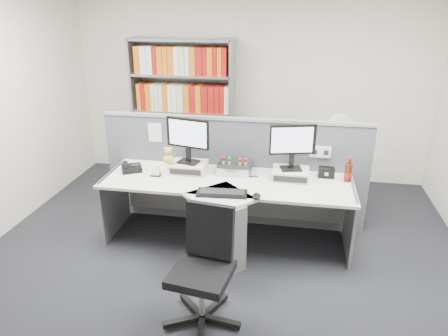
% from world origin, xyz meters
% --- Properties ---
extents(ground, '(5.50, 5.50, 0.00)m').
position_xyz_m(ground, '(0.00, 0.00, 0.00)').
color(ground, '#26272D').
rests_on(ground, ground).
extents(room_shell, '(5.04, 5.54, 2.72)m').
position_xyz_m(room_shell, '(0.00, 0.00, 1.79)').
color(room_shell, silver).
rests_on(room_shell, ground).
extents(partition, '(3.00, 0.08, 1.27)m').
position_xyz_m(partition, '(0.00, 1.25, 0.65)').
color(partition, '#585A63').
rests_on(partition, ground).
extents(desk, '(2.60, 1.20, 0.72)m').
position_xyz_m(desk, '(0.00, 0.60, 0.46)').
color(desk, silver).
rests_on(desk, ground).
extents(monitor_riser_left, '(0.38, 0.31, 0.10)m').
position_xyz_m(monitor_riser_left, '(-0.45, 0.98, 0.77)').
color(monitor_riser_left, beige).
rests_on(monitor_riser_left, desk).
extents(monitor_riser_right, '(0.38, 0.31, 0.10)m').
position_xyz_m(monitor_riser_right, '(0.65, 0.98, 0.77)').
color(monitor_riser_right, beige).
rests_on(monitor_riser_right, desk).
extents(monitor_left, '(0.48, 0.20, 0.50)m').
position_xyz_m(monitor_left, '(-0.45, 0.98, 1.12)').
color(monitor_left, black).
rests_on(monitor_left, monitor_riser_left).
extents(monitor_right, '(0.47, 0.20, 0.48)m').
position_xyz_m(monitor_right, '(0.65, 0.98, 1.11)').
color(monitor_right, black).
rests_on(monitor_right, monitor_riser_right).
extents(desktop_pc, '(0.35, 0.32, 0.09)m').
position_xyz_m(desktop_pc, '(0.05, 1.05, 0.77)').
color(desktop_pc, black).
rests_on(desktop_pc, desk).
extents(figurines, '(0.29, 0.05, 0.09)m').
position_xyz_m(figurines, '(0.05, 1.04, 0.86)').
color(figurines, beige).
rests_on(figurines, desktop_pc).
extents(keyboard, '(0.50, 0.22, 0.03)m').
position_xyz_m(keyboard, '(0.01, 0.46, 0.74)').
color(keyboard, black).
rests_on(keyboard, desk).
extents(mouse, '(0.08, 0.12, 0.05)m').
position_xyz_m(mouse, '(0.35, 0.44, 0.74)').
color(mouse, black).
rests_on(mouse, desk).
extents(desk_phone, '(0.28, 0.27, 0.09)m').
position_xyz_m(desk_phone, '(-1.08, 0.88, 0.75)').
color(desk_phone, black).
rests_on(desk_phone, desk).
extents(desk_calendar, '(0.10, 0.08, 0.12)m').
position_xyz_m(desk_calendar, '(-0.76, 0.79, 0.77)').
color(desk_calendar, black).
rests_on(desk_calendar, desk).
extents(plush_toy, '(0.11, 0.11, 0.19)m').
position_xyz_m(plush_toy, '(-0.65, 0.90, 0.90)').
color(plush_toy, gold).
rests_on(plush_toy, monitor_riser_left).
extents(speaker, '(0.17, 0.09, 0.11)m').
position_xyz_m(speaker, '(1.02, 1.07, 0.78)').
color(speaker, black).
rests_on(speaker, desk).
extents(cola_bottle, '(0.08, 0.08, 0.26)m').
position_xyz_m(cola_bottle, '(1.23, 1.00, 0.82)').
color(cola_bottle, '#3F190A').
rests_on(cola_bottle, desk).
extents(shelving_unit, '(1.41, 0.40, 2.00)m').
position_xyz_m(shelving_unit, '(-0.90, 2.44, 0.98)').
color(shelving_unit, gray).
rests_on(shelving_unit, ground).
extents(filing_cabinet, '(0.45, 0.61, 0.70)m').
position_xyz_m(filing_cabinet, '(1.20, 1.99, 0.35)').
color(filing_cabinet, gray).
rests_on(filing_cabinet, ground).
extents(desk_fan, '(0.29, 0.17, 0.49)m').
position_xyz_m(desk_fan, '(1.20, 1.99, 1.01)').
color(desk_fan, white).
rests_on(desk_fan, filing_cabinet).
extents(office_chair, '(0.63, 0.63, 0.96)m').
position_xyz_m(office_chair, '(0.03, -0.39, 0.51)').
color(office_chair, silver).
rests_on(office_chair, ground).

